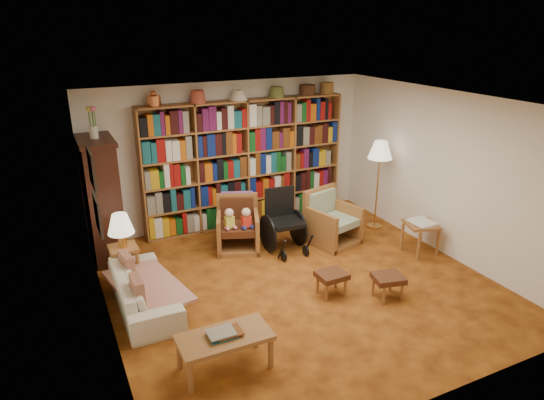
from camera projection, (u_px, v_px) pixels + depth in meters
floor at (299, 283)px, 6.75m from camera, size 5.00×5.00×0.00m
ceiling at (303, 102)px, 5.89m from camera, size 5.00×5.00×0.00m
wall_back at (231, 154)px, 8.43m from camera, size 5.00×0.00×5.00m
wall_front at (439, 288)px, 4.21m from camera, size 5.00×0.00×5.00m
wall_left at (100, 233)px, 5.31m from camera, size 0.00×5.00×5.00m
wall_right at (445, 174)px, 7.33m from camera, size 0.00×5.00×5.00m
bookshelf at (246, 160)px, 8.40m from camera, size 3.60×0.30×2.42m
curio_cabinet at (102, 198)px, 7.20m from camera, size 0.50×0.95×2.40m
framed_pictures at (95, 192)px, 5.44m from camera, size 0.03×0.52×0.97m
sofa at (144, 290)px, 6.12m from camera, size 1.65×0.65×0.48m
sofa_throw at (148, 285)px, 6.12m from camera, size 0.96×1.46×0.04m
cushion_left at (127, 265)px, 6.29m from camera, size 0.17×0.36×0.34m
cushion_right at (137, 291)px, 5.70m from camera, size 0.12×0.35×0.35m
side_table_lamp at (124, 256)px, 6.67m from camera, size 0.38×0.38×0.53m
table_lamp at (120, 225)px, 6.51m from camera, size 0.35×0.35×0.48m
armchair_leather at (236, 226)px, 7.73m from camera, size 0.90×0.90×0.84m
armchair_sage at (330, 222)px, 7.94m from camera, size 0.88×0.89×0.87m
wheelchair at (283, 222)px, 7.62m from camera, size 0.57×0.79×0.99m
floor_lamp at (380, 154)px, 8.13m from camera, size 0.41×0.41×1.55m
side_table_papers at (421, 228)px, 7.48m from camera, size 0.57×0.57×0.53m
footstool_a at (332, 277)px, 6.38m from camera, size 0.39×0.33×0.32m
footstool_b at (388, 280)px, 6.30m from camera, size 0.45×0.40×0.33m
coffee_table at (225, 340)px, 4.98m from camera, size 0.96×0.48×0.46m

